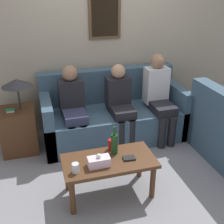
# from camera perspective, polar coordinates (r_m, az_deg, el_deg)

# --- Properties ---
(ground_plane) EXTENTS (16.00, 16.00, 0.00)m
(ground_plane) POSITION_cam_1_polar(r_m,az_deg,el_deg) (3.97, 2.47, -8.36)
(ground_plane) COLOR gray
(wall_back) EXTENTS (9.00, 0.08, 2.60)m
(wall_back) POSITION_cam_1_polar(r_m,az_deg,el_deg) (4.40, -1.58, 13.48)
(wall_back) COLOR #9E937F
(wall_back) RESTS_ON ground_plane
(couch_main) EXTENTS (2.10, 0.93, 0.98)m
(couch_main) POSITION_cam_1_polar(r_m,az_deg,el_deg) (4.26, 0.21, -0.67)
(couch_main) COLOR #385166
(couch_main) RESTS_ON ground_plane
(coffee_table) EXTENTS (1.00, 0.51, 0.45)m
(coffee_table) POSITION_cam_1_polar(r_m,az_deg,el_deg) (3.09, -0.61, -10.71)
(coffee_table) COLOR #4C2D19
(coffee_table) RESTS_ON ground_plane
(side_table_with_lamp) EXTENTS (0.49, 0.47, 1.05)m
(side_table_with_lamp) POSITION_cam_1_polar(r_m,az_deg,el_deg) (4.08, -18.37, -2.63)
(side_table_with_lamp) COLOR #4C2D19
(side_table_with_lamp) RESTS_ON ground_plane
(wine_bottle) EXTENTS (0.08, 0.08, 0.33)m
(wine_bottle) POSITION_cam_1_polar(r_m,az_deg,el_deg) (3.08, 0.49, -6.41)
(wine_bottle) COLOR #19421E
(wine_bottle) RESTS_ON coffee_table
(drinking_glass) EXTENTS (0.07, 0.07, 0.10)m
(drinking_glass) POSITION_cam_1_polar(r_m,az_deg,el_deg) (2.86, -7.43, -11.21)
(drinking_glass) COLOR silver
(drinking_glass) RESTS_ON coffee_table
(book_stack) EXTENTS (0.14, 0.10, 0.02)m
(book_stack) POSITION_cam_1_polar(r_m,az_deg,el_deg) (3.06, 3.48, -9.34)
(book_stack) COLOR black
(book_stack) RESTS_ON coffee_table
(soda_can) EXTENTS (0.07, 0.07, 0.12)m
(soda_can) POSITION_cam_1_polar(r_m,az_deg,el_deg) (3.19, -0.20, -6.61)
(soda_can) COLOR red
(soda_can) RESTS_ON coffee_table
(tissue_box) EXTENTS (0.23, 0.12, 0.15)m
(tissue_box) POSITION_cam_1_polar(r_m,az_deg,el_deg) (2.93, -2.68, -10.00)
(tissue_box) COLOR silver
(tissue_box) RESTS_ON coffee_table
(person_left) EXTENTS (0.34, 0.60, 1.16)m
(person_left) POSITION_cam_1_polar(r_m,az_deg,el_deg) (3.89, -7.93, 1.48)
(person_left) COLOR #2D334C
(person_left) RESTS_ON ground_plane
(person_middle) EXTENTS (0.34, 0.57, 1.15)m
(person_middle) POSITION_cam_1_polar(r_m,az_deg,el_deg) (3.98, 1.70, 2.14)
(person_middle) COLOR black
(person_middle) RESTS_ON ground_plane
(person_right) EXTENTS (0.34, 0.63, 1.25)m
(person_right) POSITION_cam_1_polar(r_m,az_deg,el_deg) (4.17, 9.54, 3.55)
(person_right) COLOR black
(person_right) RESTS_ON ground_plane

